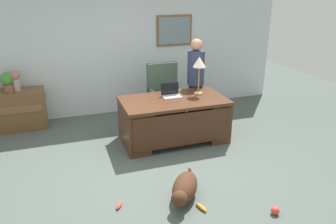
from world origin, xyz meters
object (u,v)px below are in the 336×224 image
object	(u,v)px
dog_toy_bone	(119,205)
vase_with_flowers	(16,79)
person_standing	(195,81)
laptop	(171,93)
desk	(174,119)
credenza	(12,110)
desk_lamp	(199,64)
potted_plant	(8,81)
dog_toy_plush	(201,207)
armchair	(165,97)
dog_lying	(184,188)
dog_toy_ball	(275,211)

from	to	relation	value
dog_toy_bone	vase_with_flowers	bearing A→B (deg)	112.94
person_standing	vase_with_flowers	distance (m)	3.32
laptop	dog_toy_bone	xyz separation A→B (m)	(-1.29, -1.75, -0.79)
desk	dog_toy_bone	distance (m)	2.06
credenza	desk_lamp	distance (m)	3.59
potted_plant	dog_toy_bone	world-z (taller)	potted_plant
desk	dog_toy_plush	size ratio (longest dim) A/B	9.08
armchair	desk	bearing A→B (deg)	-97.67
desk_lamp	potted_plant	size ratio (longest dim) A/B	1.85
laptop	potted_plant	xyz separation A→B (m)	(-2.70, 1.26, 0.13)
desk	dog_lying	world-z (taller)	desk
person_standing	dog_lying	size ratio (longest dim) A/B	2.37
desk_lamp	dog_toy_bone	bearing A→B (deg)	-136.25
desk_lamp	dog_toy_bone	world-z (taller)	desk_lamp
potted_plant	dog_lying	bearing A→B (deg)	-54.31
credenza	dog_lying	distance (m)	3.84
dog_toy_bone	person_standing	bearing A→B (deg)	48.45
desk_lamp	dog_lying	bearing A→B (deg)	-118.11
armchair	dog_toy_bone	bearing A→B (deg)	-119.83
credenza	laptop	bearing A→B (deg)	-24.87
desk	desk_lamp	distance (m)	1.03
armchair	dog_toy_ball	bearing A→B (deg)	-83.95
desk	dog_toy_bone	size ratio (longest dim) A/B	11.44
armchair	laptop	size ratio (longest dim) A/B	3.62
desk	credenza	bearing A→B (deg)	151.87
vase_with_flowers	laptop	bearing A→B (deg)	-26.20
credenza	vase_with_flowers	bearing A→B (deg)	0.52
credenza	laptop	size ratio (longest dim) A/B	3.76
dog_toy_plush	dog_toy_bone	bearing A→B (deg)	159.01
person_standing	dog_lying	world-z (taller)	person_standing
person_standing	dog_lying	bearing A→B (deg)	-116.01
desk	person_standing	xyz separation A→B (m)	(0.66, 0.63, 0.44)
vase_with_flowers	dog_toy_ball	size ratio (longest dim) A/B	3.71
dog_lying	dog_toy_bone	size ratio (longest dim) A/B	4.48
desk	credenza	xyz separation A→B (m)	(-2.71, 1.45, -0.04)
laptop	dog_toy_bone	bearing A→B (deg)	-126.37
desk	desk_lamp	xyz separation A→B (m)	(0.51, 0.16, 0.88)
vase_with_flowers	person_standing	bearing A→B (deg)	-14.35
vase_with_flowers	dog_toy_bone	world-z (taller)	vase_with_flowers
desk_lamp	dog_toy_ball	distance (m)	2.75
vase_with_flowers	credenza	bearing A→B (deg)	-179.48
desk	credenza	size ratio (longest dim) A/B	1.48
armchair	dog_toy_plush	bearing A→B (deg)	-99.28
dog_toy_ball	armchair	bearing A→B (deg)	96.05
armchair	laptop	distance (m)	0.77
credenza	laptop	xyz separation A→B (m)	(2.72, -1.26, 0.44)
person_standing	dog_lying	xyz separation A→B (m)	(-1.12, -2.29, -0.70)
desk	desk_lamp	size ratio (longest dim) A/B	2.67
dog_toy_ball	dog_toy_bone	bearing A→B (deg)	157.07
armchair	credenza	bearing A→B (deg)	168.79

